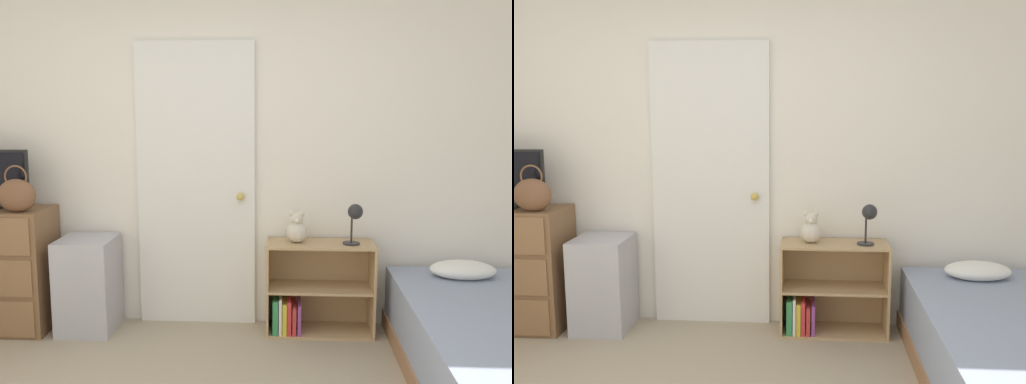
% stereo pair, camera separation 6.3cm
% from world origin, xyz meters
% --- Properties ---
extents(wall_back, '(10.00, 0.06, 2.55)m').
position_xyz_m(wall_back, '(0.00, 2.07, 1.27)').
color(wall_back, white).
rests_on(wall_back, ground_plane).
extents(door_closed, '(0.85, 0.09, 2.04)m').
position_xyz_m(door_closed, '(-0.16, 2.02, 1.02)').
color(door_closed, white).
rests_on(door_closed, ground_plane).
extents(handbag, '(0.27, 0.13, 0.32)m').
position_xyz_m(handbag, '(-1.34, 1.69, 0.99)').
color(handbag, brown).
rests_on(handbag, dresser).
extents(storage_bin, '(0.38, 0.41, 0.67)m').
position_xyz_m(storage_bin, '(-0.91, 1.82, 0.33)').
color(storage_bin, '#ADADB7').
rests_on(storage_bin, ground_plane).
extents(bookshelf, '(0.75, 0.32, 0.65)m').
position_xyz_m(bookshelf, '(0.66, 1.87, 0.27)').
color(bookshelf, tan).
rests_on(bookshelf, ground_plane).
extents(teddy_bear, '(0.15, 0.15, 0.22)m').
position_xyz_m(teddy_bear, '(0.56, 1.86, 0.74)').
color(teddy_bear, beige).
rests_on(teddy_bear, bookshelf).
extents(desk_lamp, '(0.13, 0.13, 0.28)m').
position_xyz_m(desk_lamp, '(0.96, 1.82, 0.85)').
color(desk_lamp, '#262628').
rests_on(desk_lamp, bookshelf).
extents(bed, '(0.97, 1.87, 0.56)m').
position_xyz_m(bed, '(1.68, 1.10, 0.23)').
color(bed, '#996B47').
rests_on(bed, ground_plane).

